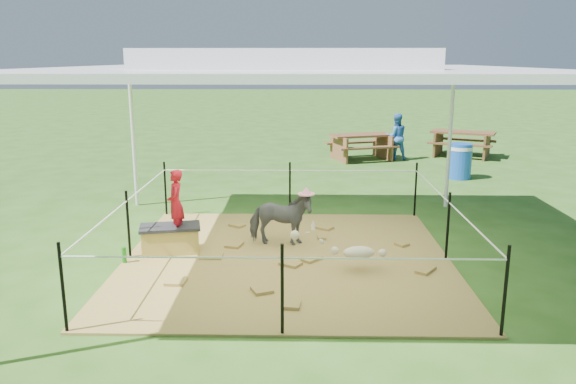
{
  "coord_description": "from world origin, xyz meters",
  "views": [
    {
      "loc": [
        0.17,
        -7.56,
        2.8
      ],
      "look_at": [
        0.0,
        0.6,
        0.85
      ],
      "focal_mm": 35.0,
      "sensor_mm": 36.0,
      "label": 1
    }
  ],
  "objects_px": {
    "straw_bale": "(171,240)",
    "picnic_table_near": "(361,147)",
    "woman": "(175,196)",
    "distant_person": "(396,137)",
    "trash_barrel": "(460,161)",
    "foal": "(359,250)",
    "green_bottle": "(124,255)",
    "pony": "(280,219)",
    "picnic_table_far": "(462,144)"
  },
  "relations": [
    {
      "from": "straw_bale",
      "to": "green_bottle",
      "type": "height_order",
      "value": "straw_bale"
    },
    {
      "from": "trash_barrel",
      "to": "picnic_table_near",
      "type": "xyz_separation_m",
      "value": [
        -2.07,
        2.53,
        -0.06
      ]
    },
    {
      "from": "picnic_table_near",
      "to": "distant_person",
      "type": "bearing_deg",
      "value": -17.7
    },
    {
      "from": "distant_person",
      "to": "foal",
      "type": "bearing_deg",
      "value": 70.22
    },
    {
      "from": "picnic_table_near",
      "to": "distant_person",
      "type": "xyz_separation_m",
      "value": [
        0.97,
        0.01,
        0.29
      ]
    },
    {
      "from": "pony",
      "to": "distant_person",
      "type": "bearing_deg",
      "value": -17.81
    },
    {
      "from": "straw_bale",
      "to": "trash_barrel",
      "type": "distance_m",
      "value": 7.87
    },
    {
      "from": "woman",
      "to": "foal",
      "type": "distance_m",
      "value": 2.72
    },
    {
      "from": "woman",
      "to": "distant_person",
      "type": "distance_m",
      "value": 9.15
    },
    {
      "from": "green_bottle",
      "to": "foal",
      "type": "xyz_separation_m",
      "value": [
        3.22,
        -0.23,
        0.17
      ]
    },
    {
      "from": "foal",
      "to": "picnic_table_far",
      "type": "distance_m",
      "value": 10.04
    },
    {
      "from": "picnic_table_near",
      "to": "distant_person",
      "type": "height_order",
      "value": "distant_person"
    },
    {
      "from": "picnic_table_near",
      "to": "foal",
      "type": "bearing_deg",
      "value": -114.3
    },
    {
      "from": "green_bottle",
      "to": "pony",
      "type": "bearing_deg",
      "value": 20.62
    },
    {
      "from": "green_bottle",
      "to": "picnic_table_near",
      "type": "xyz_separation_m",
      "value": [
        4.17,
        8.41,
        0.22
      ]
    },
    {
      "from": "green_bottle",
      "to": "picnic_table_near",
      "type": "relative_size",
      "value": 0.13
    },
    {
      "from": "straw_bale",
      "to": "picnic_table_near",
      "type": "relative_size",
      "value": 0.46
    },
    {
      "from": "woman",
      "to": "green_bottle",
      "type": "bearing_deg",
      "value": -66.94
    },
    {
      "from": "straw_bale",
      "to": "pony",
      "type": "bearing_deg",
      "value": 12.6
    },
    {
      "from": "woman",
      "to": "trash_barrel",
      "type": "height_order",
      "value": "woman"
    },
    {
      "from": "distant_person",
      "to": "picnic_table_near",
      "type": "bearing_deg",
      "value": -6.93
    },
    {
      "from": "straw_bale",
      "to": "distant_person",
      "type": "height_order",
      "value": "distant_person"
    },
    {
      "from": "straw_bale",
      "to": "picnic_table_far",
      "type": "bearing_deg",
      "value": 52.25
    },
    {
      "from": "distant_person",
      "to": "picnic_table_far",
      "type": "bearing_deg",
      "value": -171.21
    },
    {
      "from": "trash_barrel",
      "to": "picnic_table_near",
      "type": "distance_m",
      "value": 3.27
    },
    {
      "from": "trash_barrel",
      "to": "foal",
      "type": "bearing_deg",
      "value": -116.26
    },
    {
      "from": "straw_bale",
      "to": "picnic_table_near",
      "type": "height_order",
      "value": "picnic_table_near"
    },
    {
      "from": "picnic_table_near",
      "to": "pony",
      "type": "bearing_deg",
      "value": -122.99
    },
    {
      "from": "foal",
      "to": "straw_bale",
      "type": "bearing_deg",
      "value": 159.15
    },
    {
      "from": "straw_bale",
      "to": "trash_barrel",
      "type": "bearing_deg",
      "value": 43.66
    },
    {
      "from": "pony",
      "to": "woman",
      "type": "bearing_deg",
      "value": 107.1
    },
    {
      "from": "pony",
      "to": "trash_barrel",
      "type": "relative_size",
      "value": 1.15
    },
    {
      "from": "picnic_table_far",
      "to": "pony",
      "type": "bearing_deg",
      "value": -97.0
    },
    {
      "from": "trash_barrel",
      "to": "pony",
      "type": "bearing_deg",
      "value": -128.92
    },
    {
      "from": "trash_barrel",
      "to": "picnic_table_far",
      "type": "height_order",
      "value": "trash_barrel"
    },
    {
      "from": "pony",
      "to": "foal",
      "type": "height_order",
      "value": "pony"
    },
    {
      "from": "foal",
      "to": "pony",
      "type": "bearing_deg",
      "value": 129.66
    },
    {
      "from": "straw_bale",
      "to": "green_bottle",
      "type": "bearing_deg",
      "value": -140.71
    },
    {
      "from": "straw_bale",
      "to": "picnic_table_near",
      "type": "xyz_separation_m",
      "value": [
        3.62,
        7.96,
        0.15
      ]
    },
    {
      "from": "picnic_table_far",
      "to": "distant_person",
      "type": "bearing_deg",
      "value": -139.39
    },
    {
      "from": "woman",
      "to": "foal",
      "type": "bearing_deg",
      "value": 63.57
    },
    {
      "from": "picnic_table_near",
      "to": "distant_person",
      "type": "distance_m",
      "value": 1.01
    },
    {
      "from": "foal",
      "to": "woman",
      "type": "bearing_deg",
      "value": 158.62
    },
    {
      "from": "picnic_table_far",
      "to": "distant_person",
      "type": "xyz_separation_m",
      "value": [
        -2.03,
        -0.59,
        0.28
      ]
    },
    {
      "from": "straw_bale",
      "to": "trash_barrel",
      "type": "height_order",
      "value": "trash_barrel"
    },
    {
      "from": "woman",
      "to": "green_bottle",
      "type": "distance_m",
      "value": 1.08
    },
    {
      "from": "green_bottle",
      "to": "distant_person",
      "type": "xyz_separation_m",
      "value": [
        5.14,
        8.42,
        0.51
      ]
    },
    {
      "from": "pony",
      "to": "picnic_table_near",
      "type": "height_order",
      "value": "pony"
    },
    {
      "from": "foal",
      "to": "picnic_table_near",
      "type": "bearing_deg",
      "value": 77.17
    },
    {
      "from": "pony",
      "to": "picnic_table_far",
      "type": "xyz_separation_m",
      "value": [
        5.03,
        8.2,
        -0.07
      ]
    }
  ]
}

